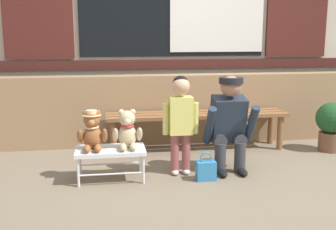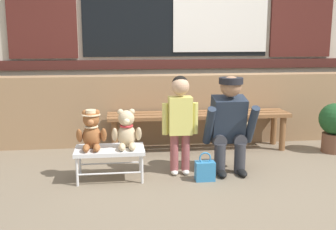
% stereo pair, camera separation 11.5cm
% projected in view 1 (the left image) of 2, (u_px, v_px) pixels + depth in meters
% --- Properties ---
extents(ground_plane, '(60.00, 60.00, 0.00)m').
position_uv_depth(ground_plane, '(206.00, 181.00, 3.81)').
color(ground_plane, '#756651').
extents(brick_low_wall, '(8.15, 0.25, 0.85)m').
position_uv_depth(brick_low_wall, '(179.00, 109.00, 5.11)').
color(brick_low_wall, '#997551').
rests_on(brick_low_wall, ground).
extents(wooden_bench_long, '(2.10, 0.40, 0.44)m').
position_uv_depth(wooden_bench_long, '(197.00, 119.00, 4.79)').
color(wooden_bench_long, brown).
rests_on(wooden_bench_long, ground).
extents(small_display_bench, '(0.64, 0.36, 0.30)m').
position_uv_depth(small_display_bench, '(110.00, 152.00, 3.81)').
color(small_display_bench, silver).
rests_on(small_display_bench, ground).
extents(teddy_bear_with_hat, '(0.28, 0.27, 0.36)m').
position_uv_depth(teddy_bear_with_hat, '(92.00, 131.00, 3.75)').
color(teddy_bear_with_hat, '#93562D').
rests_on(teddy_bear_with_hat, small_display_bench).
extents(teddy_bear_plain, '(0.28, 0.26, 0.36)m').
position_uv_depth(teddy_bear_plain, '(127.00, 131.00, 3.80)').
color(teddy_bear_plain, '#CCB289').
rests_on(teddy_bear_plain, small_display_bench).
extents(child_standing, '(0.35, 0.18, 0.96)m').
position_uv_depth(child_standing, '(181.00, 114.00, 3.91)').
color(child_standing, '#994C4C').
rests_on(child_standing, ground).
extents(adult_crouching, '(0.50, 0.49, 0.95)m').
position_uv_depth(adult_crouching, '(229.00, 123.00, 4.04)').
color(adult_crouching, '#333338').
rests_on(adult_crouching, ground).
extents(handbag_on_ground, '(0.18, 0.11, 0.27)m').
position_uv_depth(handbag_on_ground, '(206.00, 170.00, 3.83)').
color(handbag_on_ground, teal).
rests_on(handbag_on_ground, ground).
extents(potted_plant, '(0.36, 0.36, 0.57)m').
position_uv_depth(potted_plant, '(331.00, 124.00, 4.75)').
color(potted_plant, brown).
rests_on(potted_plant, ground).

